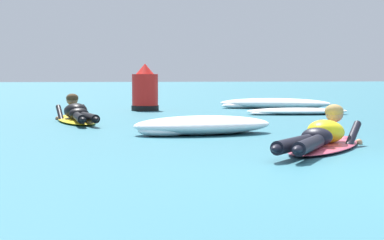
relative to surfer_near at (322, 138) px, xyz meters
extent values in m
plane|color=#2D6B7A|center=(0.34, 7.63, -0.14)|extent=(120.00, 120.00, 0.00)
ellipsoid|color=#E54C66|center=(0.06, 0.09, -0.10)|extent=(1.64, 2.00, 0.07)
ellipsoid|color=#E54C66|center=(0.61, 0.88, -0.09)|extent=(0.29, 0.28, 0.06)
ellipsoid|color=yellow|center=(0.09, 0.13, 0.06)|extent=(0.71, 0.77, 0.35)
ellipsoid|color=black|center=(-0.13, -0.19, 0.03)|extent=(0.44, 0.42, 0.20)
cylinder|color=black|center=(-0.54, -0.63, 0.00)|extent=(0.66, 0.79, 0.14)
ellipsoid|color=black|center=(-0.81, -0.99, 0.00)|extent=(0.21, 0.24, 0.08)
cylinder|color=black|center=(-0.40, -0.72, 0.00)|extent=(0.58, 0.84, 0.14)
ellipsoid|color=black|center=(-0.64, -1.10, 0.00)|extent=(0.21, 0.24, 0.08)
cylinder|color=black|center=(0.12, 0.56, -0.02)|extent=(0.42, 0.55, 0.35)
sphere|color=tan|center=(0.34, 0.88, -0.12)|extent=(0.09, 0.09, 0.09)
cylinder|color=black|center=(0.47, 0.29, -0.02)|extent=(0.42, 0.55, 0.35)
sphere|color=tan|center=(0.68, 0.60, -0.12)|extent=(0.09, 0.09, 0.09)
sphere|color=tan|center=(0.31, 0.45, 0.25)|extent=(0.21, 0.21, 0.21)
ellipsoid|color=#AD894C|center=(0.30, 0.44, 0.28)|extent=(0.29, 0.29, 0.16)
ellipsoid|color=yellow|center=(-2.62, 5.14, -0.10)|extent=(0.86, 2.34, 0.07)
ellipsoid|color=yellow|center=(-2.76, 6.22, -0.09)|extent=(0.23, 0.22, 0.06)
ellipsoid|color=black|center=(-2.62, 5.19, 0.06)|extent=(0.49, 0.74, 0.35)
ellipsoid|color=black|center=(-2.57, 4.79, 0.03)|extent=(0.37, 0.32, 0.20)
cylinder|color=black|center=(-2.57, 4.18, 0.00)|extent=(0.20, 0.92, 0.14)
ellipsoid|color=black|center=(-2.54, 3.72, 0.00)|extent=(0.13, 0.23, 0.08)
cylinder|color=black|center=(-2.41, 4.20, 0.00)|extent=(0.31, 0.92, 0.14)
ellipsoid|color=black|center=(-2.33, 3.75, 0.00)|extent=(0.13, 0.23, 0.08)
cylinder|color=black|center=(-2.89, 5.54, -0.02)|extent=(0.16, 0.59, 0.34)
sphere|color=#8C6647|center=(-2.94, 5.91, -0.12)|extent=(0.09, 0.09, 0.09)
cylinder|color=black|center=(-2.45, 5.57, -0.02)|extent=(0.16, 0.59, 0.34)
sphere|color=#8C6647|center=(-2.50, 5.93, -0.12)|extent=(0.09, 0.09, 0.09)
sphere|color=#8C6647|center=(-2.68, 5.59, 0.25)|extent=(0.21, 0.21, 0.21)
ellipsoid|color=#47331E|center=(-2.67, 5.57, 0.28)|extent=(0.24, 0.23, 0.16)
ellipsoid|color=white|center=(1.94, 6.77, -0.07)|extent=(2.18, 0.92, 0.14)
ellipsoid|color=white|center=(2.48, 6.83, -0.09)|extent=(0.82, 0.51, 0.10)
ellipsoid|color=white|center=(1.30, 6.76, -0.10)|extent=(0.79, 0.43, 0.08)
ellipsoid|color=white|center=(-0.90, 2.32, -0.01)|extent=(2.14, 1.34, 0.26)
ellipsoid|color=white|center=(-0.43, 2.55, -0.05)|extent=(0.86, 0.75, 0.18)
ellipsoid|color=white|center=(-1.47, 2.11, -0.07)|extent=(0.74, 0.54, 0.14)
ellipsoid|color=white|center=(2.19, 9.24, -0.01)|extent=(2.76, 1.78, 0.26)
ellipsoid|color=white|center=(2.85, 9.08, -0.05)|extent=(1.03, 0.77, 0.18)
ellipsoid|color=white|center=(1.42, 9.50, -0.07)|extent=(1.00, 0.46, 0.14)
cylinder|color=red|center=(-1.00, 8.88, 0.28)|extent=(0.60, 0.60, 0.84)
cone|color=red|center=(-1.00, 8.88, 0.82)|extent=(0.42, 0.42, 0.24)
cylinder|color=black|center=(-1.00, 8.88, -0.08)|extent=(0.63, 0.63, 0.12)
camera|label=1|loc=(-2.77, -7.51, 0.71)|focal=67.15mm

